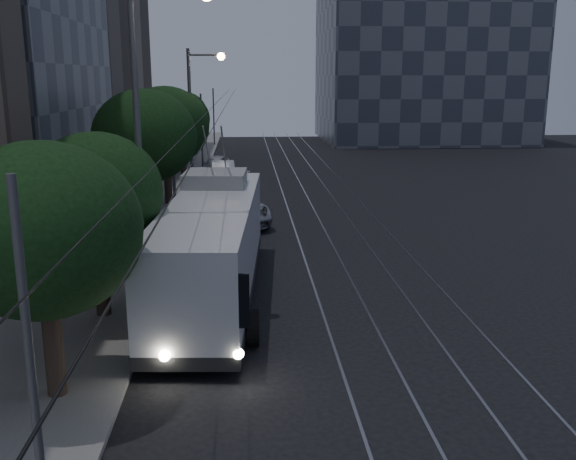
# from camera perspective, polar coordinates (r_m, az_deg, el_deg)

# --- Properties ---
(ground) EXTENTS (120.00, 120.00, 0.00)m
(ground) POSITION_cam_1_polar(r_m,az_deg,el_deg) (20.41, 2.31, -7.41)
(ground) COLOR black
(ground) RESTS_ON ground
(sidewalk) EXTENTS (5.00, 90.00, 0.15)m
(sidewalk) POSITION_cam_1_polar(r_m,az_deg,el_deg) (39.97, -11.59, 2.88)
(sidewalk) COLOR gray
(sidewalk) RESTS_ON ground
(tram_rails) EXTENTS (4.52, 90.00, 0.02)m
(tram_rails) POSITION_cam_1_polar(r_m,az_deg,el_deg) (39.88, 2.82, 3.02)
(tram_rails) COLOR gray
(tram_rails) RESTS_ON ground
(overhead_wires) EXTENTS (2.23, 90.00, 6.00)m
(overhead_wires) POSITION_cam_1_polar(r_m,az_deg,el_deg) (39.23, -8.14, 7.83)
(overhead_wires) COLOR black
(overhead_wires) RESTS_ON ground
(building_distant_right) EXTENTS (22.00, 18.00, 24.00)m
(building_distant_right) POSITION_cam_1_polar(r_m,az_deg,el_deg) (76.76, 11.82, 16.81)
(building_distant_right) COLOR #3D424E
(building_distant_right) RESTS_ON ground
(trolleybus) EXTENTS (3.50, 12.93, 5.63)m
(trolleybus) POSITION_cam_1_polar(r_m,az_deg,el_deg) (21.53, -6.70, -1.41)
(trolleybus) COLOR #B9B9BB
(trolleybus) RESTS_ON ground
(pickup_silver) EXTENTS (4.75, 6.79, 1.72)m
(pickup_silver) POSITION_cam_1_polar(r_m,az_deg,el_deg) (32.60, -5.20, 2.12)
(pickup_silver) COLOR #999BA0
(pickup_silver) RESTS_ON ground
(car_white_a) EXTENTS (1.71, 3.75, 1.25)m
(car_white_a) POSITION_cam_1_polar(r_m,az_deg,el_deg) (34.46, -4.80, 2.35)
(car_white_a) COLOR silver
(car_white_a) RESTS_ON ground
(car_white_b) EXTENTS (2.64, 4.95, 1.37)m
(car_white_b) POSITION_cam_1_polar(r_m,az_deg,el_deg) (39.60, -5.03, 3.90)
(car_white_b) COLOR #B9B8BD
(car_white_b) RESTS_ON ground
(car_white_c) EXTENTS (1.92, 4.62, 1.49)m
(car_white_c) POSITION_cam_1_polar(r_m,az_deg,el_deg) (45.09, -5.79, 5.14)
(car_white_c) COLOR silver
(car_white_c) RESTS_ON ground
(car_white_d) EXTENTS (2.40, 4.36, 1.40)m
(car_white_d) POSITION_cam_1_polar(r_m,az_deg,el_deg) (49.24, -6.43, 5.79)
(car_white_d) COLOR #B1B1B5
(car_white_d) RESTS_ON ground
(tree_0) EXTENTS (4.33, 4.33, 5.99)m
(tree_0) POSITION_cam_1_polar(r_m,az_deg,el_deg) (14.90, -20.95, -0.07)
(tree_0) COLOR #2E1F19
(tree_0) RESTS_ON ground
(tree_1) EXTENTS (3.95, 3.95, 5.74)m
(tree_1) POSITION_cam_1_polar(r_m,az_deg,el_deg) (19.73, -16.73, 3.17)
(tree_1) COLOR #2E1F19
(tree_1) RESTS_ON ground
(tree_2) EXTENTS (4.61, 4.61, 6.77)m
(tree_2) POSITION_cam_1_polar(r_m,az_deg,el_deg) (29.33, -12.62, 8.10)
(tree_2) COLOR #2E1F19
(tree_2) RESTS_ON ground
(tree_3) EXTENTS (4.90, 4.90, 6.76)m
(tree_3) POSITION_cam_1_polar(r_m,az_deg,el_deg) (37.00, -10.83, 9.05)
(tree_3) COLOR #2E1F19
(tree_3) RESTS_ON ground
(tree_4) EXTENTS (4.05, 4.05, 6.10)m
(tree_4) POSITION_cam_1_polar(r_m,az_deg,el_deg) (47.42, -9.42, 9.71)
(tree_4) COLOR #2E1F19
(tree_4) RESTS_ON ground
(tree_5) EXTENTS (3.83, 3.83, 6.07)m
(tree_5) POSITION_cam_1_polar(r_m,az_deg,el_deg) (53.42, -9.28, 10.20)
(tree_5) COLOR #2E1F19
(tree_5) RESTS_ON ground
(streetlamp_near) EXTENTS (2.43, 0.44, 10.05)m
(streetlamp_near) POSITION_cam_1_polar(r_m,az_deg,el_deg) (19.28, -12.05, 9.54)
(streetlamp_near) COLOR #5B5B5D
(streetlamp_near) RESTS_ON ground
(streetlamp_far) EXTENTS (2.17, 0.44, 8.79)m
(streetlamp_far) POSITION_cam_1_polar(r_m,az_deg,el_deg) (37.97, -8.09, 10.52)
(streetlamp_far) COLOR #5B5B5D
(streetlamp_far) RESTS_ON ground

